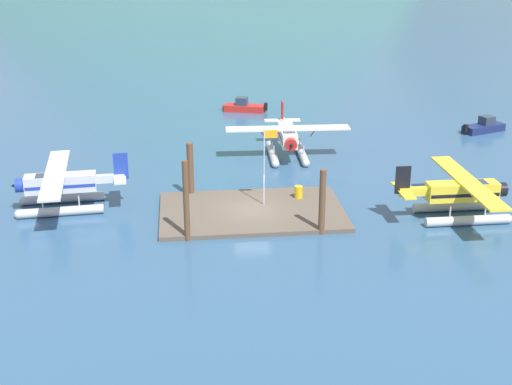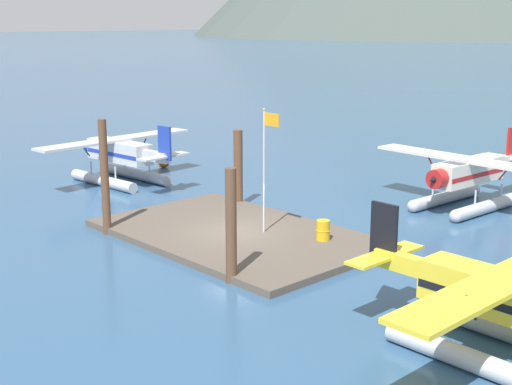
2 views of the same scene
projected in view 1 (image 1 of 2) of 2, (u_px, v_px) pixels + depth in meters
The scene contains 13 objects.
ground_plane at pixel (252, 214), 48.40m from camera, with size 1200.00×1200.00×0.00m, color #2D5175.
dock_platform at pixel (252, 212), 48.35m from camera, with size 12.57×7.97×0.30m, color brown.
piling_near_left at pixel (186, 201), 43.39m from camera, with size 0.37×0.37×5.27m, color brown.
piling_near_right at pixel (322, 202), 44.48m from camera, with size 0.41×0.41×4.35m, color brown.
piling_far_left at pixel (190, 170), 50.77m from camera, with size 0.47×0.47×4.05m, color brown.
flagpole at pixel (266, 157), 47.94m from camera, with size 0.95×0.10×5.54m.
fuel_drum at pixel (299, 192), 50.22m from camera, with size 0.62×0.62×0.88m.
mooring_buoy at pixel (45, 182), 53.11m from camera, with size 0.86×0.86×0.86m, color orange.
seaplane_yellow_stbd_aft at pixel (462, 196), 47.16m from camera, with size 7.98×10.40×3.84m.
seaplane_cream_bow_right at pixel (287, 139), 59.59m from camera, with size 10.45×7.98×3.84m.
seaplane_silver_port_fwd at pixel (61, 188), 48.63m from camera, with size 7.97×10.48×3.84m.
boat_navy_open_east at pixel (485, 127), 67.36m from camera, with size 4.66×2.88×1.50m.
boat_red_open_north at pixel (243, 107), 74.68m from camera, with size 4.76×2.61×1.50m.
Camera 1 is at (-4.57, -44.47, 18.63)m, focal length 49.43 mm.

